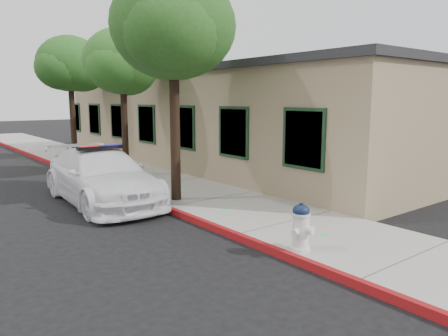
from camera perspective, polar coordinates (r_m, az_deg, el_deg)
ground at (r=9.27m, az=1.68°, el=-9.76°), size 120.00×120.00×0.00m
sidewalk at (r=12.47m, az=-1.46°, el=-4.44°), size 3.20×60.00×0.15m
red_curb at (r=11.64m, az=-7.59°, el=-5.47°), size 0.14×60.00×0.16m
clapboard_building at (r=20.00m, az=0.02°, el=6.64°), size 7.30×20.89×4.24m
police_car at (r=12.92m, az=-16.04°, el=-1.07°), size 2.44×5.52×1.70m
fire_hydrant at (r=8.29m, az=10.26°, el=-7.76°), size 0.53×0.46×0.92m
street_tree_near at (r=12.24m, az=-6.75°, el=17.75°), size 3.44×3.54×6.30m
street_tree_mid at (r=16.59m, az=-13.48°, el=13.32°), size 2.92×2.93×5.48m
street_tree_far at (r=22.03m, az=-19.85°, el=12.66°), size 3.39×3.10×5.86m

